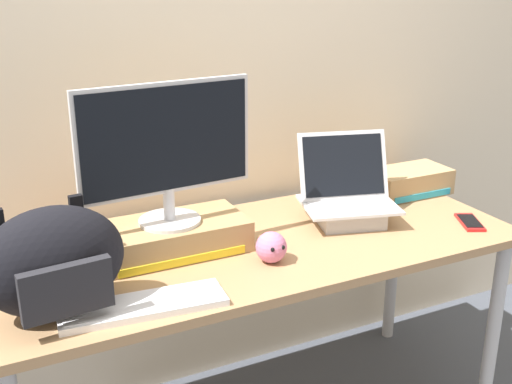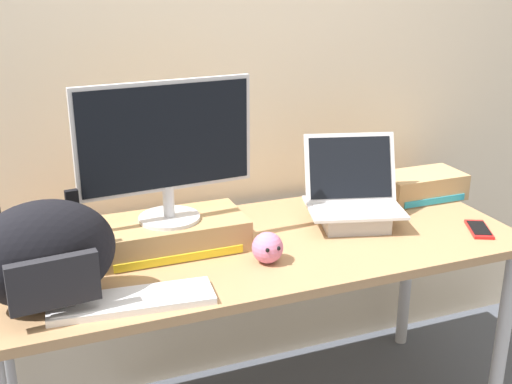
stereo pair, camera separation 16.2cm
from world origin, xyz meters
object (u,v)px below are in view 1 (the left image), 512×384
object	(u,v)px
toner_box_yellow	(171,237)
open_laptop	(347,204)
desktop_monitor	(167,149)
messenger_backpack	(53,262)
cell_phone	(470,222)
plush_toy	(271,247)
toner_box_cyan	(409,181)
coffee_mug	(60,250)
external_keyboard	(143,305)

from	to	relation	value
toner_box_yellow	open_laptop	size ratio (longest dim) A/B	1.26
desktop_monitor	messenger_backpack	world-z (taller)	desktop_monitor
cell_phone	plush_toy	xyz separation A→B (m)	(-0.77, 0.04, 0.04)
toner_box_yellow	open_laptop	distance (m)	0.65
cell_phone	toner_box_cyan	world-z (taller)	toner_box_cyan
open_laptop	coffee_mug	xyz separation A→B (m)	(-0.98, 0.09, -0.02)
open_laptop	plush_toy	size ratio (longest dim) A/B	3.90
plush_toy	toner_box_yellow	bearing A→B (deg)	140.72
open_laptop	messenger_backpack	world-z (taller)	open_laptop
coffee_mug	messenger_backpack	bearing A→B (deg)	-101.41
desktop_monitor	coffee_mug	distance (m)	0.45
coffee_mug	external_keyboard	bearing A→B (deg)	-68.81
desktop_monitor	external_keyboard	distance (m)	0.49
desktop_monitor	messenger_backpack	bearing A→B (deg)	-153.77
desktop_monitor	toner_box_cyan	bearing A→B (deg)	1.80
desktop_monitor	plush_toy	distance (m)	0.44
toner_box_cyan	toner_box_yellow	bearing A→B (deg)	-174.11
external_keyboard	plush_toy	size ratio (longest dim) A/B	4.67
external_keyboard	messenger_backpack	size ratio (longest dim) A/B	1.16
toner_box_yellow	cell_phone	bearing A→B (deg)	-13.48
desktop_monitor	external_keyboard	size ratio (longest dim) A/B	1.23
external_keyboard	coffee_mug	xyz separation A→B (m)	(-0.15, 0.38, 0.03)
toner_box_yellow	cell_phone	distance (m)	1.06
desktop_monitor	external_keyboard	bearing A→B (deg)	-125.28
coffee_mug	cell_phone	xyz separation A→B (m)	(1.36, -0.31, -0.04)
messenger_backpack	open_laptop	bearing A→B (deg)	5.65
coffee_mug	plush_toy	world-z (taller)	plush_toy
toner_box_yellow	toner_box_cyan	world-z (taller)	toner_box_yellow
toner_box_yellow	coffee_mug	xyz separation A→B (m)	(-0.33, 0.06, -0.00)
messenger_backpack	cell_phone	distance (m)	1.43
messenger_backpack	toner_box_cyan	bearing A→B (deg)	8.08
messenger_backpack	plush_toy	size ratio (longest dim) A/B	4.04
desktop_monitor	external_keyboard	world-z (taller)	desktop_monitor
plush_toy	toner_box_cyan	size ratio (longest dim) A/B	0.30
toner_box_yellow	toner_box_cyan	xyz separation A→B (m)	(1.03, 0.11, -0.00)
desktop_monitor	plush_toy	size ratio (longest dim) A/B	5.73
external_keyboard	cell_phone	bearing A→B (deg)	8.65
messenger_backpack	cell_phone	size ratio (longest dim) A/B	2.34
toner_box_yellow	open_laptop	bearing A→B (deg)	-2.72
toner_box_yellow	external_keyboard	distance (m)	0.37
coffee_mug	cell_phone	world-z (taller)	coffee_mug
external_keyboard	coffee_mug	distance (m)	0.40
messenger_backpack	coffee_mug	world-z (taller)	messenger_backpack
messenger_backpack	toner_box_cyan	size ratio (longest dim) A/B	1.23
messenger_backpack	plush_toy	world-z (taller)	messenger_backpack
toner_box_cyan	cell_phone	bearing A→B (deg)	-91.21
desktop_monitor	toner_box_yellow	bearing A→B (deg)	91.54
toner_box_yellow	open_laptop	xyz separation A→B (m)	(0.65, -0.03, 0.01)
open_laptop	plush_toy	distance (m)	0.43
toner_box_yellow	external_keyboard	bearing A→B (deg)	-121.02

